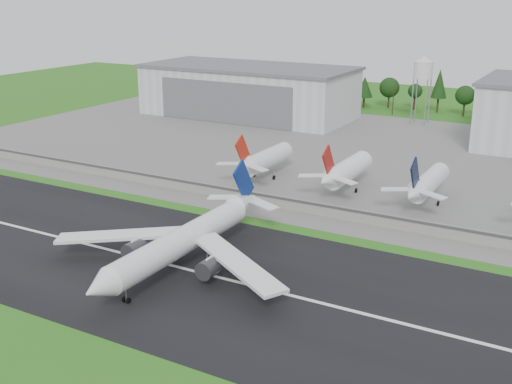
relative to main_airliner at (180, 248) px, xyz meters
The scene contains 14 objects.
ground 12.67m from the main_airliner, 54.89° to the right, with size 600.00×600.00×0.00m, color #276518.
runway 8.30m from the main_airliner, ahead, with size 320.00×60.00×0.10m, color black.
runway_centerline 8.26m from the main_airliner, ahead, with size 220.00×1.00×0.02m, color white.
apron 110.75m from the main_airliner, 86.52° to the left, with size 320.00×150.00×0.10m, color slate.
blast_fence 46.02m from the main_airliner, 81.58° to the left, with size 240.00×0.61×3.50m.
hangar_west 171.90m from the main_airliner, 115.25° to the left, with size 97.00×44.00×23.20m.
water_tower 176.54m from the main_airliner, 89.44° to the left, with size 8.40×8.40×29.40m.
utility_poles 190.62m from the main_airliner, 87.98° to the left, with size 230.00×3.00×12.00m, color black, non-canonical shape.
treeline 205.60m from the main_airliner, 88.13° to the left, with size 320.00×16.00×22.00m, color black, non-canonical shape.
main_airliner is the anchor object (origin of this frame).
ground_vehicle 12.22m from the main_airliner, behind, with size 1.99×4.33×1.20m, color #8DCD18.
parked_jet_red_a 69.22m from the main_airliner, 104.48° to the left, with size 7.36×31.29×16.75m.
parked_jet_red_b 67.76m from the main_airliner, 81.67° to the left, with size 7.36×31.29×16.92m.
parked_jet_navy 74.98m from the main_airliner, 63.33° to the left, with size 7.36×31.29×16.62m.
Camera 1 is at (68.51, -91.38, 57.24)m, focal length 45.00 mm.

